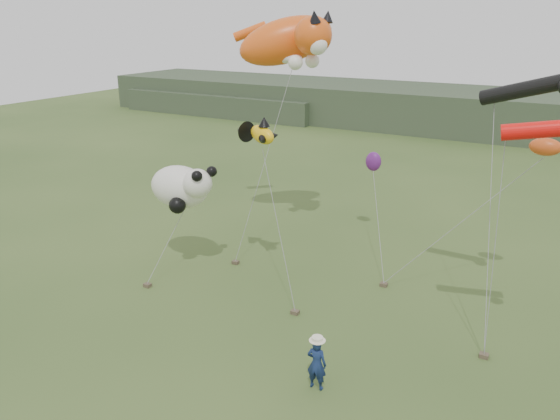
{
  "coord_description": "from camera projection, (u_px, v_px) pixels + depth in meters",
  "views": [
    {
      "loc": [
        8.24,
        -13.25,
        10.94
      ],
      "look_at": [
        -0.87,
        3.0,
        4.38
      ],
      "focal_mm": 35.0,
      "sensor_mm": 36.0,
      "label": 1
    }
  ],
  "objects": [
    {
      "name": "ground",
      "position": [
        259.0,
        363.0,
        18.33
      ],
      "size": [
        120.0,
        120.0,
        0.0
      ],
      "primitive_type": "plane",
      "color": "#385123",
      "rests_on": "ground"
    },
    {
      "name": "tube_kites",
      "position": [
        542.0,
        104.0,
        17.48
      ],
      "size": [
        4.14,
        4.37,
        1.86
      ],
      "color": "black",
      "rests_on": "ground"
    },
    {
      "name": "headland",
      "position": [
        459.0,
        111.0,
        55.9
      ],
      "size": [
        90.0,
        13.0,
        4.0
      ],
      "color": "#2D3D28",
      "rests_on": "ground"
    },
    {
      "name": "panda_kite",
      "position": [
        182.0,
        187.0,
        24.22
      ],
      "size": [
        3.36,
        2.18,
        2.09
      ],
      "color": "white",
      "rests_on": "ground"
    },
    {
      "name": "misc_kites",
      "position": [
        457.0,
        154.0,
        23.96
      ],
      "size": [
        8.94,
        3.75,
        3.11
      ],
      "color": "#D04B19",
      "rests_on": "ground"
    },
    {
      "name": "cat_kite",
      "position": [
        291.0,
        41.0,
        26.06
      ],
      "size": [
        6.22,
        4.66,
        3.24
      ],
      "color": "#F05815",
      "rests_on": "ground"
    },
    {
      "name": "festival_attendant",
      "position": [
        317.0,
        364.0,
        16.81
      ],
      "size": [
        0.66,
        0.45,
        1.74
      ],
      "primitive_type": "imported",
      "rotation": [
        0.0,
        0.0,
        3.19
      ],
      "color": "navy",
      "rests_on": "ground"
    },
    {
      "name": "fish_kite",
      "position": [
        255.0,
        132.0,
        22.25
      ],
      "size": [
        2.4,
        1.57,
        1.17
      ],
      "color": "yellow",
      "rests_on": "ground"
    },
    {
      "name": "sandbag_anchors",
      "position": [
        300.0,
        297.0,
        22.52
      ],
      "size": [
        13.9,
        5.28,
        0.16
      ],
      "color": "brown",
      "rests_on": "ground"
    }
  ]
}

